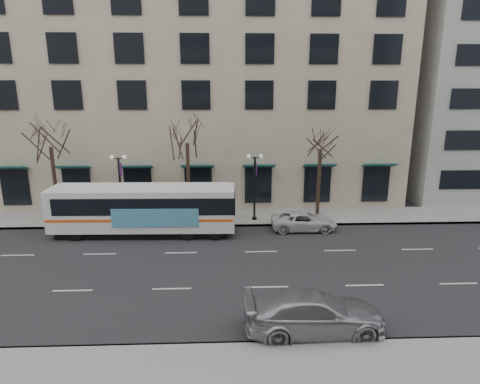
{
  "coord_description": "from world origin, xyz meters",
  "views": [
    {
      "loc": [
        2.8,
        -20.99,
        10.0
      ],
      "look_at": [
        3.66,
        1.87,
        4.0
      ],
      "focal_mm": 30.0,
      "sensor_mm": 36.0,
      "label": 1
    }
  ],
  "objects_px": {
    "city_bus": "(145,208)",
    "white_pickup": "(304,221)",
    "silver_car": "(314,313)",
    "lamp_post_left": "(120,185)",
    "tree_far_right": "(321,136)",
    "tree_far_mid": "(187,130)",
    "lamp_post_right": "(255,184)",
    "tree_far_left": "(49,134)"
  },
  "relations": [
    {
      "from": "lamp_post_left",
      "to": "silver_car",
      "type": "distance_m",
      "value": 18.53
    },
    {
      "from": "lamp_post_right",
      "to": "white_pickup",
      "type": "relative_size",
      "value": 1.11
    },
    {
      "from": "city_bus",
      "to": "white_pickup",
      "type": "distance_m",
      "value": 11.31
    },
    {
      "from": "lamp_post_left",
      "to": "lamp_post_right",
      "type": "relative_size",
      "value": 1.0
    },
    {
      "from": "lamp_post_right",
      "to": "silver_car",
      "type": "bearing_deg",
      "value": -84.18
    },
    {
      "from": "lamp_post_left",
      "to": "city_bus",
      "type": "distance_m",
      "value": 3.45
    },
    {
      "from": "tree_far_right",
      "to": "tree_far_mid",
      "type": "bearing_deg",
      "value": 180.0
    },
    {
      "from": "silver_car",
      "to": "tree_far_left",
      "type": "bearing_deg",
      "value": 46.32
    },
    {
      "from": "city_bus",
      "to": "tree_far_right",
      "type": "bearing_deg",
      "value": 14.61
    },
    {
      "from": "lamp_post_left",
      "to": "white_pickup",
      "type": "xyz_separation_m",
      "value": [
        13.43,
        -2.0,
        -2.29
      ]
    },
    {
      "from": "lamp_post_right",
      "to": "silver_car",
      "type": "distance_m",
      "value": 14.62
    },
    {
      "from": "tree_far_mid",
      "to": "silver_car",
      "type": "height_order",
      "value": "tree_far_mid"
    },
    {
      "from": "silver_car",
      "to": "lamp_post_right",
      "type": "bearing_deg",
      "value": 4.45
    },
    {
      "from": "lamp_post_right",
      "to": "silver_car",
      "type": "relative_size",
      "value": 0.89
    },
    {
      "from": "tree_far_right",
      "to": "tree_far_left",
      "type": "bearing_deg",
      "value": 180.0
    },
    {
      "from": "white_pickup",
      "to": "lamp_post_right",
      "type": "bearing_deg",
      "value": 60.0
    },
    {
      "from": "white_pickup",
      "to": "lamp_post_left",
      "type": "bearing_deg",
      "value": 81.78
    },
    {
      "from": "tree_far_left",
      "to": "lamp_post_left",
      "type": "relative_size",
      "value": 1.6
    },
    {
      "from": "city_bus",
      "to": "silver_car",
      "type": "height_order",
      "value": "city_bus"
    },
    {
      "from": "tree_far_left",
      "to": "tree_far_right",
      "type": "distance_m",
      "value": 20.0
    },
    {
      "from": "tree_far_left",
      "to": "tree_far_mid",
      "type": "height_order",
      "value": "tree_far_mid"
    },
    {
      "from": "tree_far_mid",
      "to": "silver_car",
      "type": "bearing_deg",
      "value": -66.65
    },
    {
      "from": "tree_far_right",
      "to": "city_bus",
      "type": "height_order",
      "value": "tree_far_right"
    },
    {
      "from": "silver_car",
      "to": "lamp_post_left",
      "type": "bearing_deg",
      "value": 37.17
    },
    {
      "from": "tree_far_right",
      "to": "lamp_post_left",
      "type": "height_order",
      "value": "tree_far_right"
    },
    {
      "from": "lamp_post_right",
      "to": "lamp_post_left",
      "type": "bearing_deg",
      "value": 180.0
    },
    {
      "from": "tree_far_left",
      "to": "white_pickup",
      "type": "xyz_separation_m",
      "value": [
        18.44,
        -2.6,
        -6.05
      ]
    },
    {
      "from": "tree_far_mid",
      "to": "white_pickup",
      "type": "relative_size",
      "value": 1.82
    },
    {
      "from": "tree_far_mid",
      "to": "tree_far_right",
      "type": "bearing_deg",
      "value": -0.0
    },
    {
      "from": "lamp_post_left",
      "to": "tree_far_left",
      "type": "bearing_deg",
      "value": 173.17
    },
    {
      "from": "tree_far_left",
      "to": "white_pickup",
      "type": "bearing_deg",
      "value": -8.03
    },
    {
      "from": "lamp_post_left",
      "to": "silver_car",
      "type": "xyz_separation_m",
      "value": [
        11.47,
        -14.4,
        -2.09
      ]
    },
    {
      "from": "tree_far_left",
      "to": "lamp_post_right",
      "type": "height_order",
      "value": "tree_far_left"
    },
    {
      "from": "lamp_post_left",
      "to": "city_bus",
      "type": "bearing_deg",
      "value": -47.94
    },
    {
      "from": "city_bus",
      "to": "silver_car",
      "type": "xyz_separation_m",
      "value": [
        9.27,
        -11.97,
        -1.02
      ]
    },
    {
      "from": "city_bus",
      "to": "tree_far_left",
      "type": "bearing_deg",
      "value": 158.44
    },
    {
      "from": "lamp_post_right",
      "to": "white_pickup",
      "type": "distance_m",
      "value": 4.58
    },
    {
      "from": "tree_far_left",
      "to": "city_bus",
      "type": "height_order",
      "value": "tree_far_left"
    },
    {
      "from": "city_bus",
      "to": "silver_car",
      "type": "distance_m",
      "value": 15.17
    },
    {
      "from": "tree_far_right",
      "to": "white_pickup",
      "type": "height_order",
      "value": "tree_far_right"
    },
    {
      "from": "tree_far_right",
      "to": "silver_car",
      "type": "distance_m",
      "value": 16.38
    },
    {
      "from": "silver_car",
      "to": "white_pickup",
      "type": "distance_m",
      "value": 12.56
    }
  ]
}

